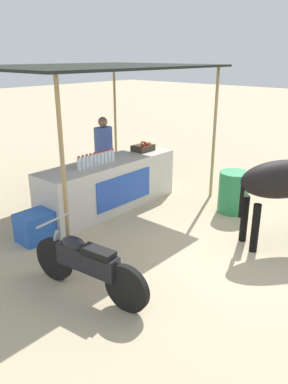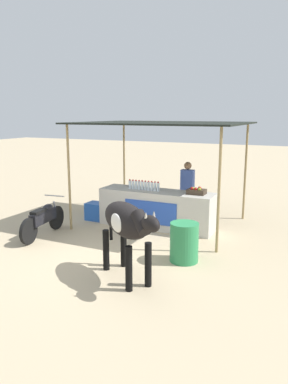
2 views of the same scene
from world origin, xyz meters
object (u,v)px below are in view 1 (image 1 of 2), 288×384
Objects in this scene: cow at (287,182)px; motorcycle_parked at (86,263)px; fruit_crate at (143,147)px; water_barrel at (233,192)px; stall_counter at (110,185)px; vendor_behind_counter at (104,154)px; cooler_box at (36,226)px.

motorcycle_parked is at bearing 156.60° from cow.
fruit_crate is 2.09m from water_barrel.
fruit_crate is (1.04, 0.05, 0.55)m from stall_counter.
vendor_behind_counter is (-0.48, 0.71, -0.18)m from fruit_crate.
motorcycle_parked reaches higher than cooler_box.
vendor_behind_counter is 2.08× the size of water_barrel.
vendor_behind_counter is at bearing 124.20° from fruit_crate.
vendor_behind_counter is at bearing 93.38° from cow.
vendor_behind_counter is at bearing 43.61° from motorcycle_parked.
vendor_behind_counter is 3.79m from motorcycle_parked.
stall_counter is 2.39m from water_barrel.
vendor_behind_counter is at bearing 53.18° from stall_counter.
stall_counter is 1.01m from vendor_behind_counter.
water_barrel reaches higher than cooler_box.
fruit_crate reaches higher than stall_counter.
cow is at bearing -117.70° from water_barrel.
cow is 3.27m from motorcycle_parked.
water_barrel is 3.59m from motorcycle_parked.
vendor_behind_counter reaches higher than stall_counter.
water_barrel is at bearing -72.02° from vendor_behind_counter.
water_barrel is (1.43, -1.91, -0.08)m from stall_counter.
fruit_crate reaches higher than cooler_box.
stall_counter is at bearing -177.39° from fruit_crate.
motorcycle_parked is (-2.95, 1.28, -0.61)m from cow.
fruit_crate is 3.77m from motorcycle_parked.
motorcycle_parked reaches higher than water_barrel.
fruit_crate is at bearing 85.48° from cow.
vendor_behind_counter is 2.84m from water_barrel.
stall_counter reaches higher than motorcycle_parked.
fruit_crate is at bearing 101.12° from water_barrel.
stall_counter is 3.27m from cow.
vendor_behind_counter is 0.92× the size of motorcycle_parked.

